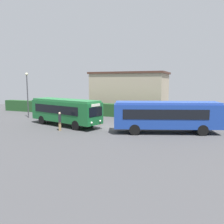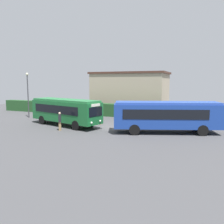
# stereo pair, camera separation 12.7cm
# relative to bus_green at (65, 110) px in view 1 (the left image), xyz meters

# --- Properties ---
(ground_plane) EXTENTS (64.00, 64.00, 0.00)m
(ground_plane) POSITION_rel_bus_green_xyz_m (4.60, 1.16, -1.73)
(ground_plane) COLOR #424244
(bus_green) EXTENTS (9.35, 4.68, 2.97)m
(bus_green) POSITION_rel_bus_green_xyz_m (0.00, 0.00, 0.00)
(bus_green) COLOR #19602D
(bus_green) RESTS_ON ground_plane
(bus_blue) EXTENTS (10.22, 5.66, 3.00)m
(bus_blue) POSITION_rel_bus_green_xyz_m (11.09, 0.46, 0.02)
(bus_blue) COLOR navy
(bus_blue) RESTS_ON ground_plane
(person_left) EXTENTS (0.45, 0.51, 1.87)m
(person_left) POSITION_rel_bus_green_xyz_m (0.95, -2.47, -0.74)
(person_left) COLOR olive
(person_left) RESTS_ON ground_plane
(person_center) EXTENTS (0.50, 0.42, 1.73)m
(person_center) POSITION_rel_bus_green_xyz_m (3.32, 2.07, -0.81)
(person_center) COLOR olive
(person_center) RESTS_ON ground_plane
(person_right) EXTENTS (0.49, 0.32, 1.65)m
(person_right) POSITION_rel_bus_green_xyz_m (8.26, 2.00, -0.87)
(person_right) COLOR olive
(person_right) RESTS_ON ground_plane
(person_far) EXTENTS (0.51, 0.40, 1.77)m
(person_far) POSITION_rel_bus_green_xyz_m (12.83, 2.94, -0.79)
(person_far) COLOR maroon
(person_far) RESTS_ON ground_plane
(hedge_row) EXTENTS (44.00, 1.22, 1.79)m
(hedge_row) POSITION_rel_bus_green_xyz_m (4.60, 8.66, -0.83)
(hedge_row) COLOR #204822
(hedge_row) RESTS_ON ground_plane
(depot_building) EXTENTS (11.80, 7.09, 6.42)m
(depot_building) POSITION_rel_bus_green_xyz_m (3.02, 14.17, 1.49)
(depot_building) COLOR tan
(depot_building) RESTS_ON ground_plane
(traffic_cone) EXTENTS (0.36, 0.36, 0.60)m
(traffic_cone) POSITION_rel_bus_green_xyz_m (-4.10, 5.27, -1.43)
(traffic_cone) COLOR orange
(traffic_cone) RESTS_ON ground_plane
(lamppost) EXTENTS (0.36, 0.36, 6.10)m
(lamppost) POSITION_rel_bus_green_xyz_m (-8.03, 3.11, 2.04)
(lamppost) COLOR #38383D
(lamppost) RESTS_ON ground_plane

